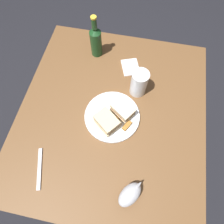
{
  "coord_description": "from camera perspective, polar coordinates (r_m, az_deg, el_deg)",
  "views": [
    {
      "loc": [
        0.38,
        0.08,
        1.57
      ],
      "look_at": [
        0.01,
        0.0,
        0.73
      ],
      "focal_mm": 30.27,
      "sensor_mm": 36.0,
      "label": 1
    }
  ],
  "objects": [
    {
      "name": "sandwich_half_right",
      "position": [
        0.91,
        3.23,
        0.59
      ],
      "size": [
        0.12,
        0.13,
        0.06
      ],
      "color": "beige",
      "rests_on": "plate"
    },
    {
      "name": "gravy_boat",
      "position": [
        0.83,
        5.46,
        -23.49
      ],
      "size": [
        0.13,
        0.12,
        0.07
      ],
      "color": "#B7B7BC",
      "rests_on": "dining_table"
    },
    {
      "name": "ground_plane",
      "position": [
        1.62,
        -0.02,
        -10.23
      ],
      "size": [
        6.0,
        6.0,
        0.0
      ],
      "primitive_type": "plane",
      "color": "black"
    },
    {
      "name": "dining_table",
      "position": [
        1.28,
        -0.03,
        -6.46
      ],
      "size": [
        1.04,
        0.93,
        0.7
      ],
      "primitive_type": "cube",
      "color": "brown",
      "rests_on": "ground"
    },
    {
      "name": "potato_wedge_back",
      "position": [
        0.9,
        4.54,
        -4.13
      ],
      "size": [
        0.06,
        0.04,
        0.01
      ],
      "primitive_type": "cube",
      "rotation": [
        0.0,
        0.0,
        2.64
      ],
      "color": "#AD702D",
      "rests_on": "plate"
    },
    {
      "name": "potato_wedge_front",
      "position": [
        0.89,
        0.65,
        -4.53
      ],
      "size": [
        0.05,
        0.04,
        0.02
      ],
      "primitive_type": "cube",
      "rotation": [
        0.0,
        0.0,
        2.82
      ],
      "color": "#AD702D",
      "rests_on": "plate"
    },
    {
      "name": "potato_wedge_left_edge",
      "position": [
        0.91,
        1.63,
        -1.91
      ],
      "size": [
        0.06,
        0.03,
        0.02
      ],
      "primitive_type": "cube",
      "rotation": [
        0.0,
        0.0,
        6.07
      ],
      "color": "#B77F33",
      "rests_on": "plate"
    },
    {
      "name": "napkin",
      "position": [
        1.09,
        5.59,
        13.33
      ],
      "size": [
        0.13,
        0.12,
        0.01
      ],
      "primitive_type": "cube",
      "rotation": [
        0.0,
        0.0,
        0.36
      ],
      "color": "white",
      "rests_on": "dining_table"
    },
    {
      "name": "plate",
      "position": [
        0.93,
        0.04,
        -1.28
      ],
      "size": [
        0.27,
        0.27,
        0.02
      ],
      "primitive_type": "cylinder",
      "color": "white",
      "rests_on": "dining_table"
    },
    {
      "name": "fork",
      "position": [
        0.93,
        -21.03,
        -15.65
      ],
      "size": [
        0.18,
        0.07,
        0.01
      ],
      "primitive_type": "cube",
      "rotation": [
        0.0,
        0.0,
        3.44
      ],
      "color": "silver",
      "rests_on": "dining_table"
    },
    {
      "name": "cider_bottle",
      "position": [
        1.09,
        -4.9,
        20.67
      ],
      "size": [
        0.06,
        0.06,
        0.25
      ],
      "color": "#19421E",
      "rests_on": "dining_table"
    },
    {
      "name": "potato_wedge_middle",
      "position": [
        0.91,
        1.58,
        -2.85
      ],
      "size": [
        0.04,
        0.05,
        0.02
      ],
      "primitive_type": "cube",
      "rotation": [
        0.0,
        0.0,
        0.91
      ],
      "color": "#B77F33",
      "rests_on": "plate"
    },
    {
      "name": "sandwich_half_left",
      "position": [
        0.88,
        -1.58,
        -3.01
      ],
      "size": [
        0.13,
        0.13,
        0.07
      ],
      "color": "beige",
      "rests_on": "plate"
    },
    {
      "name": "pint_glass",
      "position": [
        0.96,
        8.07,
        8.35
      ],
      "size": [
        0.08,
        0.08,
        0.15
      ],
      "color": "white",
      "rests_on": "dining_table"
    }
  ]
}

